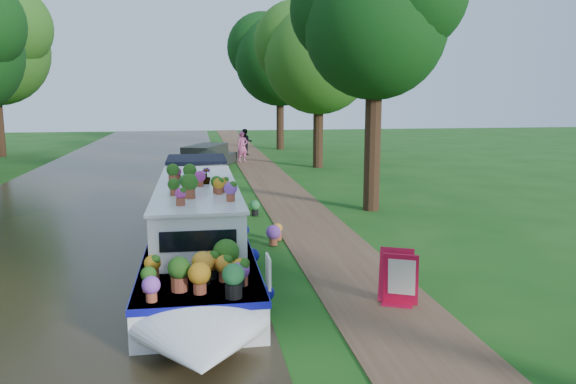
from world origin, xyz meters
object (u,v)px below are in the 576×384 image
at_px(plant_boat, 198,226).
at_px(sandwich_board, 399,280).
at_px(second_boat, 206,159).
at_px(pedestrian_dark, 246,142).
at_px(pedestrian_pink, 242,147).

xyz_separation_m(plant_boat, sandwich_board, (3.77, -3.73, -0.35)).
height_order(second_boat, pedestrian_dark, pedestrian_dark).
relative_size(second_boat, pedestrian_pink, 3.85).
relative_size(sandwich_board, pedestrian_pink, 0.57).
height_order(plant_boat, second_boat, plant_boat).
bearing_deg(second_boat, plant_boat, -70.45).
relative_size(plant_boat, second_boat, 1.90).
height_order(plant_boat, pedestrian_dark, plant_boat).
distance_m(second_boat, pedestrian_pink, 3.39).
xyz_separation_m(plant_boat, pedestrian_dark, (3.29, 24.06, 0.06)).
xyz_separation_m(second_boat, pedestrian_dark, (2.79, 6.48, 0.38)).
relative_size(second_boat, sandwich_board, 6.79).
distance_m(second_boat, pedestrian_dark, 7.07).
bearing_deg(second_boat, sandwich_board, -60.09).
bearing_deg(pedestrian_dark, pedestrian_pink, -89.95).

